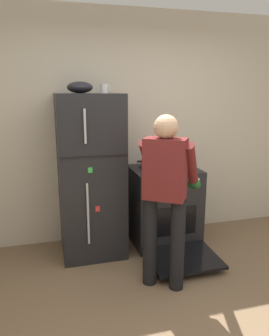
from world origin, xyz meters
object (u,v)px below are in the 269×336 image
object	(u,v)px
refrigerator	(91,176)
mixing_bowl	(80,87)
person_cook	(166,188)
pepper_mill	(182,157)
red_pot	(153,164)
stove_range	(164,207)
coffee_mug	(104,89)

from	to	relation	value
refrigerator	mixing_bowl	world-z (taller)	mixing_bowl
person_cook	pepper_mill	distance (m)	1.22
refrigerator	red_pot	distance (m)	0.71
stove_range	red_pot	bearing A→B (deg)	-168.67
stove_range	coffee_mug	world-z (taller)	coffee_mug
red_pot	mixing_bowl	bearing A→B (deg)	176.34
person_cook	mixing_bowl	size ratio (longest dim) A/B	6.07
coffee_mug	person_cook	bearing A→B (deg)	-67.74
stove_range	pepper_mill	size ratio (longest dim) A/B	8.24
person_cook	pepper_mill	size ratio (longest dim) A/B	10.78
person_cook	mixing_bowl	bearing A→B (deg)	126.54
person_cook	coffee_mug	xyz separation A→B (m)	(-0.37, 0.90, 0.86)
stove_range	person_cook	size ratio (longest dim) A/B	0.76
red_pot	refrigerator	bearing A→B (deg)	175.95
refrigerator	person_cook	bearing A→B (deg)	-57.07
coffee_mug	mixing_bowl	world-z (taller)	mixing_bowl
stove_range	coffee_mug	bearing A→B (deg)	174.28
person_cook	red_pot	world-z (taller)	person_cook
person_cook	coffee_mug	size ratio (longest dim) A/B	14.28
red_pot	pepper_mill	xyz separation A→B (m)	(0.46, 0.25, 0.01)
stove_range	mixing_bowl	bearing A→B (deg)	178.91
refrigerator	red_pot	bearing A→B (deg)	-4.05
coffee_mug	mixing_bowl	size ratio (longest dim) A/B	0.43
person_cook	coffee_mug	distance (m)	1.30
person_cook	mixing_bowl	world-z (taller)	mixing_bowl
refrigerator	pepper_mill	bearing A→B (deg)	9.78
red_pot	pepper_mill	distance (m)	0.52
refrigerator	pepper_mill	world-z (taller)	refrigerator
refrigerator	stove_range	world-z (taller)	refrigerator
stove_range	person_cook	distance (m)	1.02
coffee_mug	stove_range	bearing A→B (deg)	-5.72
refrigerator	pepper_mill	distance (m)	1.18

